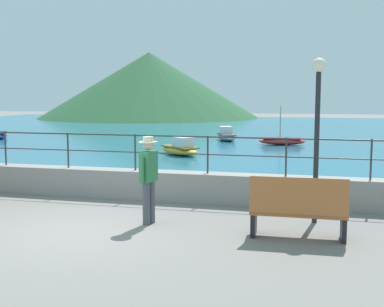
% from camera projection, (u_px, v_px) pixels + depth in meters
% --- Properties ---
extents(ground_plane, '(120.00, 120.00, 0.00)m').
position_uv_depth(ground_plane, '(74.00, 232.00, 9.25)').
color(ground_plane, slate).
extents(promenade_wall, '(20.00, 0.56, 0.70)m').
position_uv_depth(promenade_wall, '(136.00, 184.00, 12.28)').
color(promenade_wall, gray).
rests_on(promenade_wall, ground).
extents(railing, '(18.44, 0.04, 0.90)m').
position_uv_depth(railing, '(135.00, 145.00, 12.17)').
color(railing, '#383330').
rests_on(railing, promenade_wall).
extents(lake_water, '(64.00, 44.32, 0.06)m').
position_uv_depth(lake_water, '(254.00, 132.00, 34.08)').
color(lake_water, '#236B89').
rests_on(lake_water, ground).
extents(hill_main, '(24.27, 24.27, 7.20)m').
position_uv_depth(hill_main, '(149.00, 85.00, 54.37)').
color(hill_main, '#285633').
rests_on(hill_main, ground).
extents(bench_far, '(1.72, 0.61, 1.13)m').
position_uv_depth(bench_far, '(298.00, 208.00, 8.73)').
color(bench_far, '#B76633').
rests_on(bench_far, ground).
extents(person_walking, '(0.38, 0.56, 1.75)m').
position_uv_depth(person_walking, '(149.00, 175.00, 9.74)').
color(person_walking, '#4C4C56').
rests_on(person_walking, ground).
extents(lamp_post, '(0.28, 0.28, 3.28)m').
position_uv_depth(lamp_post, '(317.00, 114.00, 9.69)').
color(lamp_post, '#232326').
rests_on(lamp_post, ground).
extents(boat_1, '(1.68, 2.47, 0.76)m').
position_uv_depth(boat_1, '(226.00, 135.00, 27.20)').
color(boat_1, gray).
rests_on(boat_1, lake_water).
extents(boat_2, '(2.32, 2.20, 0.76)m').
position_uv_depth(boat_2, '(180.00, 148.00, 20.64)').
color(boat_2, gold).
rests_on(boat_2, lake_water).
extents(boat_4, '(2.37, 1.10, 1.93)m').
position_uv_depth(boat_4, '(282.00, 141.00, 24.78)').
color(boat_4, red).
rests_on(boat_4, lake_water).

